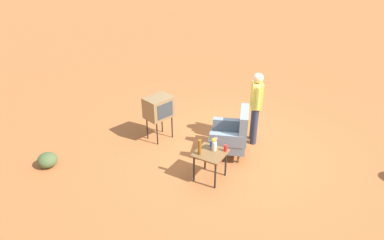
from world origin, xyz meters
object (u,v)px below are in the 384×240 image
object	(u,v)px
armchair	(232,134)
side_table	(210,156)
person_standing	(256,104)
soda_can_red	(226,148)
tv_on_stand	(159,108)
soda_can_blue	(212,144)
bottle_tall_amber	(200,147)
flower_vase	(214,143)

from	to	relation	value
armchair	side_table	xyz separation A→B (m)	(0.95, -0.02, 0.00)
person_standing	soda_can_red	bearing A→B (deg)	0.26
armchair	tv_on_stand	distance (m)	1.75
armchair	side_table	size ratio (longest dim) A/B	1.81
armchair	soda_can_red	world-z (taller)	armchair
armchair	side_table	distance (m)	0.95
side_table	soda_can_blue	world-z (taller)	soda_can_blue
bottle_tall_amber	side_table	bearing A→B (deg)	134.48
soda_can_red	soda_can_blue	world-z (taller)	same
flower_vase	side_table	bearing A→B (deg)	-12.79
side_table	person_standing	distance (m)	1.78
tv_on_stand	flower_vase	size ratio (longest dim) A/B	3.89
armchair	flower_vase	bearing A→B (deg)	0.04
armchair	bottle_tall_amber	size ratio (longest dim) A/B	3.53
tv_on_stand	bottle_tall_amber	bearing A→B (deg)	59.64
side_table	bottle_tall_amber	xyz separation A→B (m)	(0.15, -0.15, 0.23)
soda_can_red	bottle_tall_amber	xyz separation A→B (m)	(0.34, -0.37, 0.09)
side_table	soda_can_blue	xyz separation A→B (m)	(-0.19, -0.07, 0.14)
armchair	bottle_tall_amber	distance (m)	1.14
tv_on_stand	flower_vase	distance (m)	1.84
bottle_tall_amber	person_standing	bearing A→B (deg)	169.02
side_table	soda_can_blue	size ratio (longest dim) A/B	4.80
side_table	tv_on_stand	size ratio (longest dim) A/B	0.57
flower_vase	bottle_tall_amber	bearing A→B (deg)	-34.59
soda_can_red	flower_vase	distance (m)	0.23
armchair	person_standing	size ratio (longest dim) A/B	0.65
soda_can_red	bottle_tall_amber	size ratio (longest dim) A/B	0.41
tv_on_stand	person_standing	distance (m)	2.14
armchair	soda_can_blue	bearing A→B (deg)	-7.16
armchair	side_table	world-z (taller)	armchair
side_table	soda_can_red	distance (m)	0.32
tv_on_stand	side_table	bearing A→B (deg)	65.92
person_standing	side_table	bearing A→B (deg)	-7.02
soda_can_red	side_table	bearing A→B (deg)	-49.22
side_table	person_standing	size ratio (longest dim) A/B	0.36
tv_on_stand	bottle_tall_amber	distance (m)	1.79
soda_can_red	bottle_tall_amber	bearing A→B (deg)	-47.66
side_table	soda_can_red	bearing A→B (deg)	130.78
armchair	soda_can_red	distance (m)	0.80
side_table	soda_can_blue	distance (m)	0.25
armchair	person_standing	world-z (taller)	person_standing
side_table	soda_can_red	size ratio (longest dim) A/B	4.80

